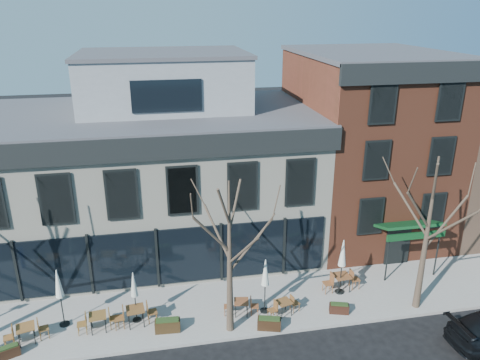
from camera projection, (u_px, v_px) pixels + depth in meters
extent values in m
plane|color=black|center=(159.00, 290.00, 23.85)|extent=(120.00, 120.00, 0.00)
cube|color=gray|center=(229.00, 306.00, 22.42)|extent=(33.50, 4.70, 0.15)
cube|color=silver|center=(153.00, 183.00, 27.04)|extent=(18.00, 10.00, 8.00)
cube|color=#47474C|center=(148.00, 114.00, 25.62)|extent=(18.30, 10.30, 0.30)
cube|color=black|center=(149.00, 149.00, 21.09)|extent=(18.30, 0.25, 1.10)
cube|color=black|center=(157.00, 258.00, 23.13)|extent=(17.20, 0.12, 3.00)
cube|color=gray|center=(164.00, 82.00, 26.17)|extent=(9.00, 6.50, 3.00)
cube|color=brown|center=(365.00, 146.00, 28.81)|extent=(8.00, 10.00, 11.00)
cube|color=#47474C|center=(374.00, 53.00, 26.86)|extent=(8.20, 10.20, 0.25)
cube|color=black|center=(421.00, 73.00, 22.31)|extent=(8.20, 0.25, 1.00)
cube|color=#0D3A18|center=(409.00, 225.00, 24.34)|extent=(3.20, 1.66, 0.67)
cube|color=black|center=(397.00, 246.00, 25.66)|extent=(1.40, 0.10, 2.50)
cone|color=#382B21|center=(230.00, 260.00, 19.50)|extent=(0.34, 0.34, 7.04)
cylinder|color=#382B21|center=(251.00, 245.00, 19.65)|extent=(2.00, 0.46, 2.21)
cylinder|color=#382B21|center=(217.00, 232.00, 19.90)|extent=(0.93, 1.84, 1.91)
cylinder|color=#382B21|center=(212.00, 235.00, 18.64)|extent=(1.61, 0.68, 1.97)
cylinder|color=#382B21|center=(243.00, 251.00, 18.49)|extent=(0.93, 1.83, 2.03)
cone|color=#382B21|center=(427.00, 236.00, 21.02)|extent=(0.34, 0.34, 7.48)
cylinder|color=#382B21|center=(446.00, 222.00, 21.17)|extent=(2.12, 0.48, 2.35)
cylinder|color=#382B21|center=(410.00, 209.00, 21.44)|extent=(0.98, 1.94, 2.03)
cylinder|color=#382B21|center=(418.00, 210.00, 20.10)|extent=(1.71, 0.71, 2.09)
cylinder|color=#382B21|center=(450.00, 226.00, 19.94)|extent=(0.98, 1.94, 2.16)
cube|color=brown|center=(25.00, 327.00, 19.68)|extent=(0.89, 0.89, 0.04)
cylinder|color=black|center=(19.00, 341.00, 19.45)|extent=(0.04, 0.04, 0.75)
cylinder|color=black|center=(34.00, 337.00, 19.69)|extent=(0.04, 0.04, 0.75)
cylinder|color=black|center=(19.00, 333.00, 19.95)|extent=(0.04, 0.04, 0.75)
cylinder|color=black|center=(34.00, 329.00, 20.18)|extent=(0.04, 0.04, 0.75)
cube|color=brown|center=(97.00, 316.00, 20.42)|extent=(0.81, 0.81, 0.04)
cylinder|color=black|center=(91.00, 328.00, 20.21)|extent=(0.04, 0.04, 0.75)
cylinder|color=black|center=(105.00, 326.00, 20.37)|extent=(0.04, 0.04, 0.75)
cylinder|color=black|center=(91.00, 320.00, 20.73)|extent=(0.04, 0.04, 0.75)
cylinder|color=black|center=(105.00, 318.00, 20.89)|extent=(0.04, 0.04, 0.75)
cube|color=brown|center=(135.00, 309.00, 20.76)|extent=(0.87, 0.87, 0.04)
cylinder|color=black|center=(129.00, 322.00, 20.54)|extent=(0.04, 0.04, 0.80)
cylinder|color=black|center=(144.00, 320.00, 20.72)|extent=(0.04, 0.04, 0.80)
cylinder|color=black|center=(128.00, 314.00, 21.10)|extent=(0.04, 0.04, 0.80)
cylinder|color=black|center=(142.00, 311.00, 21.28)|extent=(0.04, 0.04, 0.80)
cube|color=brown|center=(241.00, 301.00, 21.51)|extent=(0.76, 0.76, 0.04)
cylinder|color=black|center=(236.00, 311.00, 21.38)|extent=(0.04, 0.04, 0.68)
cylinder|color=black|center=(247.00, 311.00, 21.40)|extent=(0.04, 0.04, 0.68)
cylinder|color=black|center=(235.00, 304.00, 21.88)|extent=(0.04, 0.04, 0.68)
cylinder|color=black|center=(247.00, 304.00, 21.89)|extent=(0.04, 0.04, 0.68)
cube|color=brown|center=(284.00, 302.00, 21.50)|extent=(0.81, 0.81, 0.04)
cylinder|color=black|center=(282.00, 313.00, 21.29)|extent=(0.04, 0.04, 0.67)
cylinder|color=black|center=(292.00, 310.00, 21.51)|extent=(0.04, 0.04, 0.67)
cylinder|color=black|center=(276.00, 307.00, 21.73)|extent=(0.04, 0.04, 0.67)
cylinder|color=black|center=(286.00, 304.00, 21.95)|extent=(0.04, 0.04, 0.67)
cube|color=brown|center=(342.00, 276.00, 23.31)|extent=(0.84, 0.84, 0.05)
cylinder|color=black|center=(338.00, 287.00, 23.09)|extent=(0.05, 0.05, 0.81)
cylinder|color=black|center=(350.00, 285.00, 23.24)|extent=(0.05, 0.05, 0.81)
cylinder|color=black|center=(333.00, 280.00, 23.67)|extent=(0.05, 0.05, 0.81)
cylinder|color=black|center=(344.00, 279.00, 23.81)|extent=(0.05, 0.05, 0.81)
cylinder|color=black|center=(65.00, 324.00, 21.02)|extent=(0.45, 0.45, 0.06)
cylinder|color=black|center=(61.00, 303.00, 20.64)|extent=(0.05, 0.05, 2.26)
cone|color=silver|center=(58.00, 283.00, 20.28)|extent=(0.37, 0.37, 1.34)
cylinder|color=black|center=(137.00, 320.00, 21.31)|extent=(0.40, 0.40, 0.05)
cylinder|color=black|center=(135.00, 302.00, 20.96)|extent=(0.05, 0.05, 2.01)
cone|color=beige|center=(134.00, 284.00, 20.64)|extent=(0.33, 0.33, 1.19)
cylinder|color=black|center=(265.00, 311.00, 21.94)|extent=(0.44, 0.44, 0.06)
cylinder|color=black|center=(265.00, 291.00, 21.56)|extent=(0.05, 0.05, 2.21)
cone|color=silver|center=(265.00, 272.00, 21.21)|extent=(0.36, 0.36, 1.31)
cylinder|color=black|center=(339.00, 292.00, 23.40)|extent=(0.47, 0.47, 0.06)
cylinder|color=black|center=(341.00, 272.00, 23.00)|extent=(0.05, 0.05, 2.34)
cone|color=silver|center=(343.00, 253.00, 22.62)|extent=(0.38, 0.38, 1.38)
cube|color=#321D10|center=(8.00, 352.00, 19.02)|extent=(0.98, 0.68, 0.45)
cube|color=#1E3314|center=(7.00, 347.00, 18.93)|extent=(0.87, 0.58, 0.07)
cube|color=#322310|center=(168.00, 326.00, 20.53)|extent=(1.13, 0.51, 0.55)
cube|color=#1E3314|center=(167.00, 320.00, 20.43)|extent=(1.01, 0.42, 0.09)
cube|color=black|center=(269.00, 324.00, 20.67)|extent=(1.11, 0.69, 0.52)
cube|color=#1E3314|center=(269.00, 319.00, 20.58)|extent=(0.98, 0.58, 0.08)
cube|color=black|center=(339.00, 309.00, 21.77)|extent=(0.95, 0.60, 0.44)
cube|color=#1E3314|center=(339.00, 304.00, 21.69)|extent=(0.85, 0.50, 0.07)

